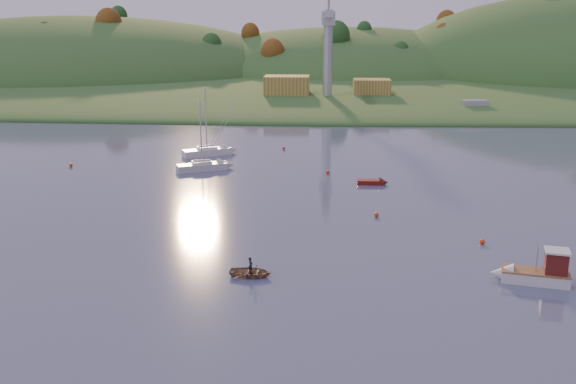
# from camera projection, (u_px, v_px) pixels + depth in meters

# --- Properties ---
(ground) EXTENTS (500.00, 500.00, 0.00)m
(ground) POSITION_uv_depth(u_px,v_px,m) (304.00, 355.00, 41.00)
(ground) COLOR #3E4466
(ground) RESTS_ON ground
(far_shore) EXTENTS (620.00, 220.00, 1.50)m
(far_shore) POSITION_uv_depth(u_px,v_px,m) (321.00, 71.00, 262.68)
(far_shore) COLOR #2B5321
(far_shore) RESTS_ON ground
(shore_slope) EXTENTS (640.00, 150.00, 7.00)m
(shore_slope) POSITION_uv_depth(u_px,v_px,m) (320.00, 88.00, 200.03)
(shore_slope) COLOR #2B5321
(shore_slope) RESTS_ON ground
(hill_left) EXTENTS (170.00, 140.00, 44.00)m
(hill_left) POSITION_uv_depth(u_px,v_px,m) (79.00, 77.00, 238.50)
(hill_left) COLOR #2B5321
(hill_left) RESTS_ON ground
(hill_center) EXTENTS (140.00, 120.00, 36.00)m
(hill_center) POSITION_uv_depth(u_px,v_px,m) (347.00, 76.00, 242.87)
(hill_center) COLOR #2B5321
(hill_center) RESTS_ON ground
(hillside_trees) EXTENTS (280.00, 50.00, 32.00)m
(hillside_trees) POSITION_uv_depth(u_px,v_px,m) (320.00, 82.00, 219.30)
(hillside_trees) COLOR #19461B
(hillside_trees) RESTS_ON ground
(wharf) EXTENTS (42.00, 16.00, 2.40)m
(wharf) POSITION_uv_depth(u_px,v_px,m) (339.00, 101.00, 158.01)
(wharf) COLOR slate
(wharf) RESTS_ON ground
(shed_west) EXTENTS (11.00, 8.00, 4.80)m
(shed_west) POSITION_uv_depth(u_px,v_px,m) (287.00, 86.00, 158.72)
(shed_west) COLOR olive
(shed_west) RESTS_ON wharf
(shed_east) EXTENTS (9.00, 7.00, 4.00)m
(shed_east) POSITION_uv_depth(u_px,v_px,m) (372.00, 87.00, 158.68)
(shed_east) COLOR olive
(shed_east) RESTS_ON wharf
(dock_crane) EXTENTS (3.20, 28.00, 20.30)m
(dock_crane) POSITION_uv_depth(u_px,v_px,m) (328.00, 35.00, 150.51)
(dock_crane) COLOR #B7B7BC
(dock_crane) RESTS_ON wharf
(fishing_boat) EXTENTS (6.48, 3.30, 3.96)m
(fishing_boat) POSITION_uv_depth(u_px,v_px,m) (530.00, 272.00, 52.23)
(fishing_boat) COLOR silver
(fishing_boat) RESTS_ON ground
(sailboat_near) EXTENTS (7.35, 4.75, 9.83)m
(sailboat_near) POSITION_uv_depth(u_px,v_px,m) (202.00, 166.00, 90.90)
(sailboat_near) COLOR silver
(sailboat_near) RESTS_ON ground
(sailboat_far) EXTENTS (7.78, 5.77, 10.60)m
(sailboat_far) POSITION_uv_depth(u_px,v_px,m) (207.00, 151.00, 100.89)
(sailboat_far) COLOR silver
(sailboat_far) RESTS_ON ground
(canoe) EXTENTS (3.77, 2.87, 0.73)m
(canoe) POSITION_uv_depth(u_px,v_px,m) (251.00, 272.00, 53.52)
(canoe) COLOR #856549
(canoe) RESTS_ON ground
(paddler) EXTENTS (0.40, 0.56, 1.44)m
(paddler) POSITION_uv_depth(u_px,v_px,m) (251.00, 268.00, 53.43)
(paddler) COLOR black
(paddler) RESTS_ON ground
(red_tender) EXTENTS (4.05, 1.43, 1.37)m
(red_tender) POSITION_uv_depth(u_px,v_px,m) (376.00, 182.00, 83.29)
(red_tender) COLOR #61130D
(red_tender) RESTS_ON ground
(work_vessel) EXTENTS (13.72, 6.81, 3.37)m
(work_vessel) POSITION_uv_depth(u_px,v_px,m) (474.00, 110.00, 142.95)
(work_vessel) COLOR #4F5C68
(work_vessel) RESTS_ON ground
(buoy_0) EXTENTS (0.50, 0.50, 0.50)m
(buoy_0) POSITION_uv_depth(u_px,v_px,m) (482.00, 242.00, 61.19)
(buoy_0) COLOR red
(buoy_0) RESTS_ON ground
(buoy_1) EXTENTS (0.50, 0.50, 0.50)m
(buoy_1) POSITION_uv_depth(u_px,v_px,m) (376.00, 215.00, 69.58)
(buoy_1) COLOR red
(buoy_1) RESTS_ON ground
(buoy_2) EXTENTS (0.50, 0.50, 0.50)m
(buoy_2) POSITION_uv_depth(u_px,v_px,m) (71.00, 165.00, 93.12)
(buoy_2) COLOR red
(buoy_2) RESTS_ON ground
(buoy_3) EXTENTS (0.50, 0.50, 0.50)m
(buoy_3) POSITION_uv_depth(u_px,v_px,m) (284.00, 148.00, 105.52)
(buoy_3) COLOR red
(buoy_3) RESTS_ON ground
(buoy_4) EXTENTS (0.50, 0.50, 0.50)m
(buoy_4) POSITION_uv_depth(u_px,v_px,m) (328.00, 172.00, 88.90)
(buoy_4) COLOR red
(buoy_4) RESTS_ON ground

